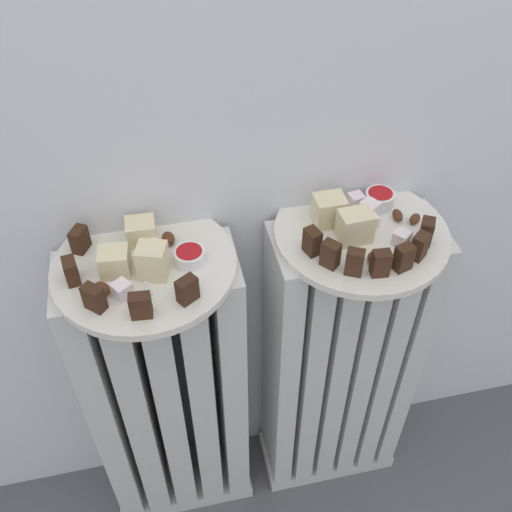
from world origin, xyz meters
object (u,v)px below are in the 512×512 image
plate_right (361,233)px  fork (142,266)px  radiator_left (170,400)px  plate_left (145,266)px  radiator_right (338,368)px  jam_bowl_left (189,256)px  jam_bowl_right (380,198)px

plate_right → fork: (-0.33, -0.01, 0.01)m
radiator_left → fork: size_ratio=6.73×
plate_right → radiator_left: bearing=180.0°
plate_right → plate_left: bearing=180.0°
radiator_left → radiator_right: same height
radiator_right → jam_bowl_left: size_ratio=15.10×
radiator_left → plate_right: 0.47m
radiator_right → plate_left: 0.47m
radiator_left → radiator_right: (0.32, 0.00, 0.00)m
plate_left → plate_right: (0.32, 0.00, 0.00)m
radiator_right → jam_bowl_left: bearing=-177.7°
fork → plate_left: bearing=64.6°
plate_right → fork: size_ratio=2.63×
radiator_left → fork: (-0.00, -0.01, 0.35)m
radiator_right → fork: size_ratio=6.73×
radiator_left → fork: 0.35m
plate_left → radiator_left: bearing=0.0°
jam_bowl_right → plate_right: bearing=-131.7°
radiator_left → jam_bowl_left: size_ratio=15.10×
radiator_right → jam_bowl_left: 0.45m
plate_right → jam_bowl_left: size_ratio=5.91×
plate_right → fork: bearing=-178.7°
radiator_right → fork: (-0.33, -0.01, 0.35)m
jam_bowl_left → radiator_right: bearing=2.3°
radiator_left → plate_left: (0.00, 0.00, 0.35)m
jam_bowl_left → radiator_left: bearing=170.6°
radiator_left → jam_bowl_right: jam_bowl_right is taller
jam_bowl_left → jam_bowl_right: (0.31, 0.06, 0.00)m
jam_bowl_right → fork: 0.38m
jam_bowl_left → plate_left: bearing=170.6°
jam_bowl_right → fork: size_ratio=0.46×
fork → plate_right: bearing=1.3°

